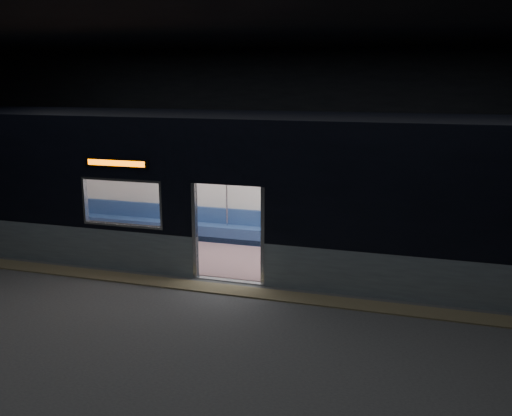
% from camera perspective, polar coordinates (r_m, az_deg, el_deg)
% --- Properties ---
extents(station_floor, '(24.00, 14.00, 0.01)m').
position_cam_1_polar(station_floor, '(10.50, -4.78, -9.67)').
color(station_floor, '#47494C').
rests_on(station_floor, ground).
extents(station_envelope, '(24.00, 14.00, 5.00)m').
position_cam_1_polar(station_envelope, '(9.67, -5.21, 10.75)').
color(station_envelope, black).
rests_on(station_envelope, station_floor).
extents(tactile_strip, '(22.80, 0.50, 0.03)m').
position_cam_1_polar(tactile_strip, '(10.97, -3.73, -8.51)').
color(tactile_strip, '#8C7F59').
rests_on(tactile_strip, station_floor).
extents(metro_car, '(18.00, 3.04, 3.35)m').
position_cam_1_polar(metro_car, '(12.27, -0.65, 2.81)').
color(metro_car, '#8A9EA5').
rests_on(metro_car, station_floor).
extents(passenger, '(0.39, 0.67, 1.35)m').
position_cam_1_polar(passenger, '(13.02, 21.42, -2.29)').
color(passenger, black).
rests_on(passenger, metro_car).
extents(handbag, '(0.33, 0.29, 0.15)m').
position_cam_1_polar(handbag, '(12.84, 21.58, -3.03)').
color(handbag, black).
rests_on(handbag, passenger).
extents(transit_map, '(0.96, 0.03, 0.63)m').
position_cam_1_polar(transit_map, '(13.12, 18.75, 1.08)').
color(transit_map, white).
rests_on(transit_map, metro_car).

